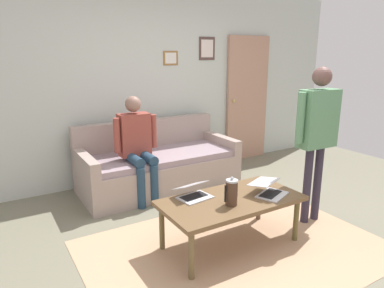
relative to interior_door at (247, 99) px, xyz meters
The scene contains 11 objects.
ground_plane 2.99m from the interior_door, 48.81° to the left, with size 7.68×7.68×0.00m, color #726E5A.
area_rug 3.18m from the interior_door, 49.11° to the left, with size 2.71×1.92×0.01m, color tan.
back_wall 1.88m from the interior_door, ahead, with size 7.04×0.11×2.70m.
interior_door is the anchor object (origin of this frame).
couch 2.10m from the interior_door, 13.96° to the left, with size 2.06×0.92×0.88m.
coffee_table 2.99m from the interior_door, 47.83° to the left, with size 1.32×0.67×0.47m.
laptop_left 3.03m from the interior_door, 41.10° to the left, with size 0.33×0.31×0.15m.
laptop_center 2.84m from the interior_door, 54.89° to the left, with size 0.40×0.40×0.13m.
french_press 3.10m from the interior_door, 48.04° to the left, with size 0.13×0.11×0.27m.
person_standing 2.41m from the interior_door, 67.46° to the left, with size 0.58×0.20×1.65m.
person_seated 2.41m from the interior_door, 17.08° to the left, with size 0.55×0.51×1.28m.
Camera 1 is at (1.99, 2.45, 1.78)m, focal length 32.78 mm.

